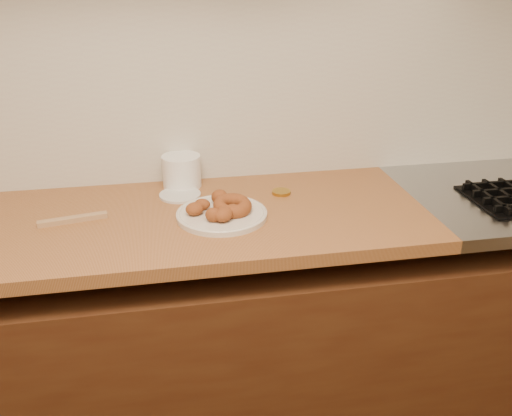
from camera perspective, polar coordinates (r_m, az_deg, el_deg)
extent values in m
cube|color=tan|center=(1.84, -1.29, 16.86)|extent=(4.00, 0.02, 2.70)
cube|color=#482914|center=(1.94, 0.50, -14.00)|extent=(3.60, 0.60, 0.77)
cube|color=#99653E|center=(1.69, -21.63, -2.32)|extent=(2.30, 0.62, 0.04)
cube|color=beige|center=(1.85, -1.18, 12.22)|extent=(3.60, 0.02, 0.60)
cube|color=black|center=(1.91, 25.32, 0.84)|extent=(0.26, 0.26, 0.01)
cube|color=black|center=(1.86, 23.13, 1.08)|extent=(0.01, 0.24, 0.02)
cube|color=black|center=(1.89, 24.66, 1.20)|extent=(0.01, 0.24, 0.02)
cube|color=black|center=(1.93, 24.91, 1.60)|extent=(0.24, 0.01, 0.02)
cube|color=black|center=(1.97, 23.97, 2.27)|extent=(0.24, 0.01, 0.02)
cylinder|color=beige|center=(1.61, -3.62, -0.70)|extent=(0.27, 0.27, 0.02)
torus|color=brown|center=(1.60, -2.51, 0.25)|extent=(0.16, 0.16, 0.05)
ellipsoid|color=brown|center=(1.63, -5.66, 0.40)|extent=(0.06, 0.05, 0.03)
ellipsoid|color=brown|center=(1.60, -6.47, -0.08)|extent=(0.07, 0.07, 0.04)
ellipsoid|color=brown|center=(1.55, -4.49, -0.72)|extent=(0.05, 0.04, 0.04)
ellipsoid|color=brown|center=(1.55, -3.43, -0.68)|extent=(0.08, 0.08, 0.04)
ellipsoid|color=brown|center=(1.66, -3.85, 1.16)|extent=(0.06, 0.06, 0.05)
ellipsoid|color=brown|center=(1.58, -2.43, -0.21)|extent=(0.06, 0.06, 0.03)
cylinder|color=white|center=(1.84, -7.83, 3.87)|extent=(0.15, 0.15, 0.11)
cylinder|color=silver|center=(1.78, -8.00, 1.39)|extent=(0.16, 0.16, 0.01)
cylinder|color=#AE882D|center=(1.78, 2.68, 1.67)|extent=(0.07, 0.07, 0.01)
cube|color=#A37C53|center=(1.67, -18.73, -1.14)|extent=(0.20, 0.06, 0.02)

